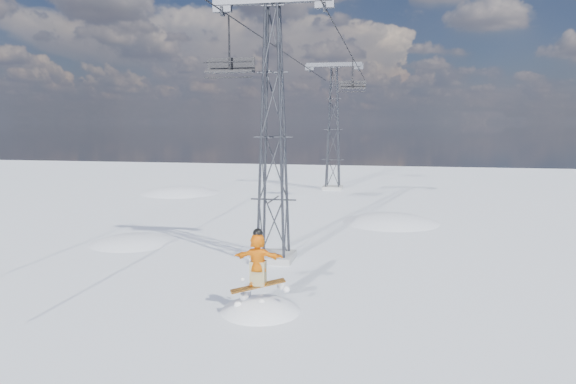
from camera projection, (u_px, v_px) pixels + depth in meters
name	position (u px, v px, depth m)	size (l,w,h in m)	color
ground	(189.00, 328.00, 15.36)	(120.00, 120.00, 0.00)	white
snow_terrain	(240.00, 335.00, 38.21)	(39.00, 37.00, 22.00)	white
lift_tower_near	(273.00, 138.00, 22.25)	(5.20, 1.80, 11.43)	#999999
lift_tower_far	(333.00, 130.00, 46.57)	(5.20, 1.80, 11.43)	#999999
haul_cables	(312.00, 48.00, 32.72)	(4.46, 51.00, 0.06)	black
snowboarder_jump	(261.00, 358.00, 17.02)	(4.40, 4.40, 6.76)	white
lift_chair_near	(230.00, 66.00, 23.18)	(2.23, 0.64, 2.77)	black
lift_chair_mid	(352.00, 86.00, 38.10)	(2.02, 0.58, 2.50)	black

